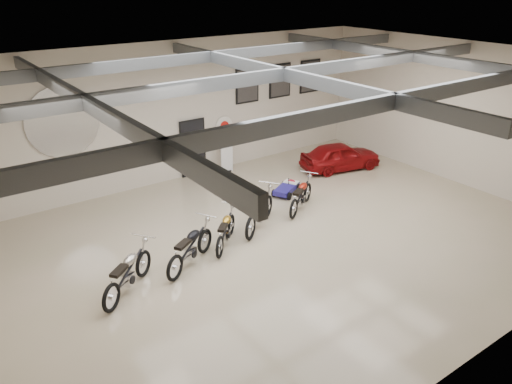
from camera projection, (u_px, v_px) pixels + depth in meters
floor at (280, 241)px, 14.36m from camera, size 16.00×12.00×0.01m
ceiling at (284, 64)px, 12.34m from camera, size 16.00×12.00×0.01m
back_wall at (178, 112)px, 17.81m from camera, size 16.00×0.02×5.00m
right_wall at (459, 114)px, 17.62m from camera, size 0.02×12.00×5.00m
ceiling_beams at (284, 74)px, 12.44m from camera, size 15.80×11.80×0.32m
door at (193, 148)px, 18.63m from camera, size 0.92×0.08×2.10m
logo_plaque at (63, 122)px, 15.52m from camera, size 2.30×0.06×1.16m
poster_left at (247, 85)px, 19.14m from camera, size 1.05×0.08×1.35m
poster_mid at (280, 81)px, 19.99m from camera, size 1.05×0.08×1.35m
poster_right at (310, 76)px, 20.85m from camera, size 1.05×0.08×1.35m
oil_sign at (224, 125)px, 19.11m from camera, size 0.72×0.10×0.72m
banner_stand at (227, 150)px, 19.01m from camera, size 0.50×0.27×1.74m
motorcycle_silver at (127, 272)px, 11.83m from camera, size 2.10×1.84×1.11m
motorcycle_black at (190, 247)px, 12.93m from camera, size 2.18×1.64×1.11m
motorcycle_gold at (225, 229)px, 13.93m from camera, size 1.79×1.74×0.99m
motorcycle_yellow at (259, 210)px, 14.88m from camera, size 2.21×1.82×1.15m
motorcycle_red at (301, 195)px, 16.05m from camera, size 2.02×1.55×1.03m
go_kart at (288, 185)px, 17.40m from camera, size 1.61×1.26×0.53m
vintage_car at (340, 156)px, 19.37m from camera, size 1.95×3.36×1.07m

